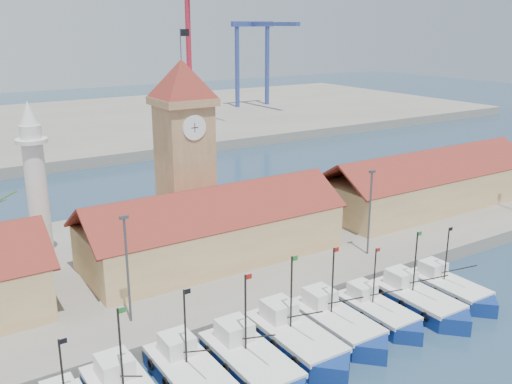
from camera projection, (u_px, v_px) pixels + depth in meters
ground at (340, 362)px, 43.28m from camera, size 400.00×400.00×0.00m
quay at (196, 251)px, 62.41m from camera, size 140.00×32.00×1.50m
terminal at (26, 130)px, 131.65m from camera, size 240.00×80.00×2.00m
boat_2 at (193, 379)px, 39.90m from camera, size 3.71×10.18×7.70m
boat_3 at (253, 365)px, 41.41m from camera, size 3.90×10.68×8.08m
boat_4 at (298, 342)px, 44.45m from camera, size 3.92×10.75×8.14m
boat_5 at (338, 326)px, 46.91m from camera, size 3.75×10.28×7.78m
boat_6 at (379, 314)px, 49.01m from camera, size 3.30×9.05×6.85m
boat_7 at (420, 303)px, 50.82m from camera, size 3.67×10.06×7.61m
boat_8 at (451, 290)px, 53.36m from camera, size 3.41×9.33×7.06m
hall_center at (213, 234)px, 58.27m from camera, size 27.04×10.13×7.61m
hall_right at (427, 187)px, 74.88m from camera, size 31.20×10.13×7.61m
clock_tower at (184, 148)px, 60.83m from camera, size 5.80×5.80×22.70m
minaret at (36, 184)px, 55.29m from camera, size 3.00×3.00×16.30m
lamp_posts at (260, 234)px, 51.37m from camera, size 80.70×0.25×9.03m
crane_red_right at (191, 24)px, 140.01m from camera, size 1.00×35.83×40.26m
gantry at (259, 41)px, 155.72m from camera, size 13.00×22.00×23.20m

